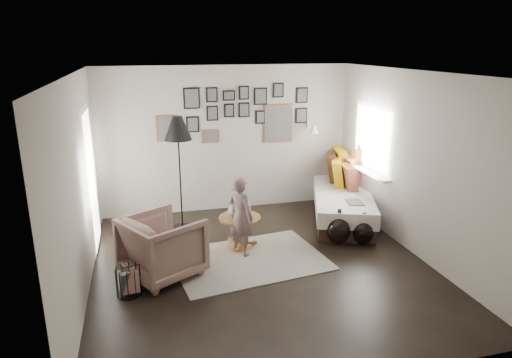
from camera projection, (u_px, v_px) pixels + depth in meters
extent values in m
plane|color=black|center=(262.00, 265.00, 6.31)|extent=(4.80, 4.80, 0.00)
plane|color=#A29A8D|center=(227.00, 139.00, 8.16)|extent=(4.50, 0.00, 4.50)
plane|color=#A29A8D|center=(339.00, 254.00, 3.71)|extent=(4.50, 0.00, 4.50)
plane|color=#A29A8D|center=(79.00, 188.00, 5.39)|extent=(0.00, 4.80, 4.80)
plane|color=#A29A8D|center=(414.00, 164.00, 6.48)|extent=(0.00, 4.80, 4.80)
plane|color=white|center=(262.00, 73.00, 5.57)|extent=(4.80, 4.80, 0.00)
plane|color=white|center=(91.00, 180.00, 6.58)|extent=(0.00, 2.14, 2.14)
plane|color=white|center=(91.00, 180.00, 6.58)|extent=(0.00, 1.88, 1.88)
plane|color=white|center=(91.00, 180.00, 6.58)|extent=(0.00, 1.93, 1.93)
plane|color=white|center=(373.00, 138.00, 7.55)|extent=(0.00, 1.30, 1.30)
plane|color=white|center=(373.00, 138.00, 7.55)|extent=(0.00, 1.14, 1.14)
cube|color=white|center=(367.00, 171.00, 7.69)|extent=(0.15, 1.32, 0.04)
cylinder|color=#8C4C14|center=(358.00, 157.00, 7.97)|extent=(0.10, 0.10, 0.28)
cylinder|color=#8C4C14|center=(354.00, 157.00, 8.14)|extent=(0.08, 0.08, 0.22)
cube|color=brown|center=(167.00, 128.00, 7.83)|extent=(0.35, 0.03, 0.45)
cube|color=black|center=(167.00, 129.00, 7.81)|extent=(0.30, 0.01, 0.40)
cube|color=black|center=(192.00, 98.00, 7.79)|extent=(0.28, 0.03, 0.36)
cube|color=black|center=(192.00, 98.00, 7.78)|extent=(0.23, 0.01, 0.31)
cube|color=black|center=(193.00, 124.00, 7.92)|extent=(0.22, 0.03, 0.28)
cube|color=black|center=(193.00, 125.00, 7.90)|extent=(0.17, 0.01, 0.23)
cube|color=black|center=(212.00, 95.00, 7.86)|extent=(0.20, 0.03, 0.26)
cube|color=black|center=(212.00, 95.00, 7.85)|extent=(0.15, 0.01, 0.21)
cube|color=black|center=(212.00, 113.00, 7.95)|extent=(0.20, 0.03, 0.26)
cube|color=black|center=(212.00, 113.00, 7.94)|extent=(0.15, 0.01, 0.21)
cube|color=black|center=(229.00, 95.00, 7.94)|extent=(0.22, 0.03, 0.18)
cube|color=black|center=(229.00, 96.00, 7.92)|extent=(0.17, 0.01, 0.13)
cube|color=black|center=(229.00, 110.00, 8.01)|extent=(0.18, 0.03, 0.24)
cube|color=black|center=(229.00, 111.00, 8.00)|extent=(0.13, 0.01, 0.19)
cube|color=black|center=(244.00, 93.00, 7.99)|extent=(0.18, 0.03, 0.24)
cube|color=black|center=(244.00, 93.00, 7.98)|extent=(0.13, 0.01, 0.19)
cube|color=black|center=(244.00, 110.00, 8.08)|extent=(0.20, 0.03, 0.26)
cube|color=black|center=(244.00, 110.00, 8.06)|extent=(0.15, 0.01, 0.21)
cube|color=black|center=(260.00, 96.00, 8.09)|extent=(0.24, 0.03, 0.30)
cube|color=black|center=(261.00, 96.00, 8.07)|extent=(0.19, 0.01, 0.25)
cube|color=black|center=(260.00, 117.00, 8.19)|extent=(0.18, 0.03, 0.24)
cube|color=black|center=(261.00, 117.00, 8.17)|extent=(0.13, 0.01, 0.19)
cube|color=brown|center=(278.00, 123.00, 8.31)|extent=(0.55, 0.03, 0.70)
cube|color=black|center=(278.00, 124.00, 8.29)|extent=(0.50, 0.01, 0.65)
cube|color=black|center=(278.00, 90.00, 8.14)|extent=(0.20, 0.03, 0.26)
cube|color=black|center=(279.00, 90.00, 8.12)|extent=(0.15, 0.01, 0.21)
cube|color=black|center=(302.00, 95.00, 8.27)|extent=(0.22, 0.03, 0.28)
cube|color=black|center=(302.00, 95.00, 8.26)|extent=(0.17, 0.01, 0.23)
cube|color=black|center=(301.00, 115.00, 8.38)|extent=(0.22, 0.03, 0.28)
cube|color=black|center=(302.00, 116.00, 8.36)|extent=(0.17, 0.01, 0.23)
cube|color=brown|center=(210.00, 136.00, 8.06)|extent=(0.30, 0.03, 0.24)
cube|color=black|center=(210.00, 136.00, 8.04)|extent=(0.25, 0.01, 0.19)
cube|color=white|center=(309.00, 125.00, 8.45)|extent=(0.06, 0.04, 0.10)
cylinder|color=white|center=(311.00, 125.00, 8.34)|extent=(0.02, 0.24, 0.02)
cone|color=white|center=(314.00, 129.00, 8.23)|extent=(0.18, 0.18, 0.14)
cube|color=beige|center=(249.00, 260.00, 6.45)|extent=(2.26, 1.73, 0.01)
cone|color=brown|center=(240.00, 244.00, 6.86)|extent=(0.46, 0.46, 0.09)
cylinder|color=brown|center=(240.00, 232.00, 6.81)|extent=(0.10, 0.10, 0.35)
cylinder|color=brown|center=(240.00, 218.00, 6.74)|extent=(0.62, 0.62, 0.04)
ellipsoid|color=black|center=(234.00, 211.00, 6.71)|extent=(0.18, 0.18, 0.19)
cylinder|color=black|center=(234.00, 203.00, 6.68)|extent=(0.05, 0.05, 0.04)
cylinder|color=black|center=(247.00, 216.00, 6.76)|extent=(0.11, 0.11, 0.02)
cube|color=black|center=(342.00, 212.00, 7.95)|extent=(1.54, 2.26, 0.24)
cube|color=beige|center=(343.00, 199.00, 7.88)|extent=(1.62, 2.34, 0.26)
cube|color=#CC930B|center=(325.00, 164.00, 8.56)|extent=(0.38, 0.66, 0.61)
cube|color=#341E10|center=(320.00, 168.00, 8.43)|extent=(0.46, 0.60, 0.55)
cube|color=maroon|center=(338.00, 170.00, 8.34)|extent=(0.26, 0.54, 0.52)
cube|color=#CC930B|center=(330.00, 174.00, 8.15)|extent=(0.42, 0.56, 0.50)
cube|color=maroon|center=(344.00, 177.00, 8.01)|extent=(0.29, 0.49, 0.46)
cube|color=black|center=(355.00, 202.00, 7.31)|extent=(0.30, 0.37, 0.02)
imported|color=brown|center=(163.00, 246.00, 5.93)|extent=(1.23, 1.22, 0.83)
cube|color=beige|center=(164.00, 240.00, 5.96)|extent=(0.51, 0.51, 0.17)
cylinder|color=black|center=(183.00, 227.00, 7.59)|extent=(0.29, 0.29, 0.03)
cylinder|color=black|center=(180.00, 180.00, 7.36)|extent=(0.02, 0.02, 1.66)
cone|color=black|center=(178.00, 128.00, 7.12)|extent=(0.44, 0.44, 0.37)
cube|color=black|center=(129.00, 282.00, 5.53)|extent=(0.21, 0.18, 0.28)
cube|color=beige|center=(131.00, 283.00, 5.52)|extent=(0.21, 0.09, 0.28)
ellipsoid|color=black|center=(338.00, 230.00, 6.95)|extent=(0.37, 0.37, 0.42)
cylinder|color=black|center=(339.00, 213.00, 6.87)|extent=(0.06, 0.06, 0.13)
ellipsoid|color=black|center=(363.00, 233.00, 6.93)|extent=(0.32, 0.32, 0.37)
cylinder|color=black|center=(364.00, 217.00, 6.86)|extent=(0.06, 0.06, 0.13)
imported|color=#6D5656|center=(241.00, 216.00, 6.49)|extent=(0.47, 0.51, 1.18)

